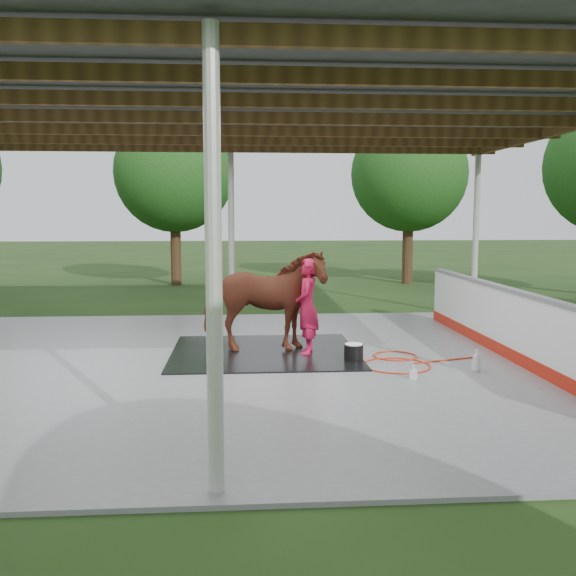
{
  "coord_description": "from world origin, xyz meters",
  "views": [
    {
      "loc": [
        0.23,
        -9.97,
        2.38
      ],
      "look_at": [
        1.01,
        0.79,
        1.15
      ],
      "focal_mm": 40.0,
      "sensor_mm": 36.0,
      "label": 1
    }
  ],
  "objects": [
    {
      "name": "pavilion_structure",
      "position": [
        0.0,
        -0.0,
        3.97
      ],
      "size": [
        12.6,
        10.6,
        4.05
      ],
      "color": "beige",
      "rests_on": "ground"
    },
    {
      "name": "concrete_slab",
      "position": [
        0.0,
        0.0,
        0.03
      ],
      "size": [
        12.0,
        10.0,
        0.05
      ],
      "primitive_type": "cube",
      "color": "slate",
      "rests_on": "ground"
    },
    {
      "name": "hose_coil",
      "position": [
        2.67,
        -0.16,
        0.06
      ],
      "size": [
        2.01,
        1.57,
        0.02
      ],
      "color": "red",
      "rests_on": "concrete_slab"
    },
    {
      "name": "rubber_mat",
      "position": [
        0.6,
        0.77,
        0.06
      ],
      "size": [
        3.13,
        2.93,
        0.02
      ],
      "primitive_type": "cube",
      "color": "black",
      "rests_on": "concrete_slab"
    },
    {
      "name": "ground",
      "position": [
        0.0,
        0.0,
        0.0
      ],
      "size": [
        100.0,
        100.0,
        0.0
      ],
      "primitive_type": "plane",
      "color": "#1E3814"
    },
    {
      "name": "horse",
      "position": [
        0.6,
        0.77,
        0.94
      ],
      "size": [
        2.08,
        1.0,
        1.73
      ],
      "primitive_type": "imported",
      "rotation": [
        0.0,
        0.0,
        1.6
      ],
      "color": "brown",
      "rests_on": "rubber_mat"
    },
    {
      "name": "handler",
      "position": [
        1.32,
        0.61,
        0.86
      ],
      "size": [
        0.47,
        0.64,
        1.62
      ],
      "primitive_type": "imported",
      "rotation": [
        0.0,
        0.0,
        -1.72
      ],
      "color": "#CC1542",
      "rests_on": "concrete_slab"
    },
    {
      "name": "soap_bottle_a",
      "position": [
        3.73,
        -0.79,
        0.22
      ],
      "size": [
        0.15,
        0.15,
        0.33
      ],
      "primitive_type": "imported",
      "rotation": [
        0.0,
        0.0,
        0.18
      ],
      "color": "silver",
      "rests_on": "concrete_slab"
    },
    {
      "name": "wash_bucket",
      "position": [
        2.01,
        -0.0,
        0.2
      ],
      "size": [
        0.31,
        0.31,
        0.29
      ],
      "color": "black",
      "rests_on": "concrete_slab"
    },
    {
      "name": "soap_bottle_b",
      "position": [
        2.66,
        -1.19,
        0.15
      ],
      "size": [
        0.12,
        0.13,
        0.21
      ],
      "primitive_type": "imported",
      "rotation": [
        0.0,
        0.0,
        -0.44
      ],
      "color": "#338CD8",
      "rests_on": "concrete_slab"
    },
    {
      "name": "dasher_board",
      "position": [
        4.6,
        0.0,
        0.59
      ],
      "size": [
        0.16,
        8.0,
        1.15
      ],
      "color": "#AE1E0E",
      "rests_on": "concrete_slab"
    },
    {
      "name": "tree_belt",
      "position": [
        0.3,
        0.9,
        3.79
      ],
      "size": [
        28.0,
        28.0,
        5.8
      ],
      "color": "#382314",
      "rests_on": "ground"
    }
  ]
}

